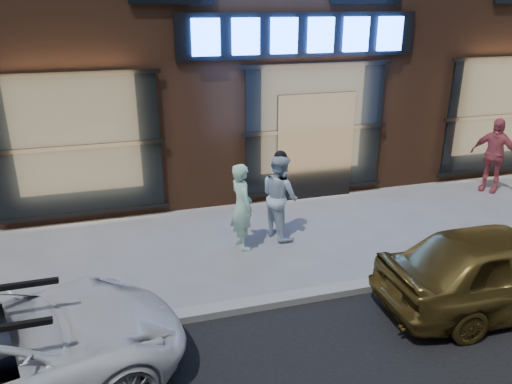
{
  "coord_description": "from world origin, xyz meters",
  "views": [
    {
      "loc": [
        -4.29,
        -6.04,
        4.26
      ],
      "look_at": [
        -2.05,
        1.6,
        1.2
      ],
      "focal_mm": 35.0,
      "sensor_mm": 36.0,
      "label": 1
    }
  ],
  "objects_px": {
    "passerby": "(493,155)",
    "gold_sedan": "(503,268)",
    "man_bowtie": "(242,207)",
    "man_cap": "(280,196)"
  },
  "relations": [
    {
      "from": "passerby",
      "to": "gold_sedan",
      "type": "bearing_deg",
      "value": -72.3
    },
    {
      "from": "man_bowtie",
      "to": "gold_sedan",
      "type": "distance_m",
      "value": 4.3
    },
    {
      "from": "man_bowtie",
      "to": "gold_sedan",
      "type": "relative_size",
      "value": 0.43
    },
    {
      "from": "passerby",
      "to": "gold_sedan",
      "type": "distance_m",
      "value": 5.24
    },
    {
      "from": "man_bowtie",
      "to": "man_cap",
      "type": "distance_m",
      "value": 0.85
    },
    {
      "from": "man_bowtie",
      "to": "man_cap",
      "type": "relative_size",
      "value": 0.98
    },
    {
      "from": "man_bowtie",
      "to": "gold_sedan",
      "type": "bearing_deg",
      "value": -143.34
    },
    {
      "from": "man_bowtie",
      "to": "passerby",
      "type": "bearing_deg",
      "value": -90.22
    },
    {
      "from": "man_cap",
      "to": "passerby",
      "type": "xyz_separation_m",
      "value": [
        5.61,
        0.94,
        0.06
      ]
    },
    {
      "from": "passerby",
      "to": "gold_sedan",
      "type": "xyz_separation_m",
      "value": [
        -3.26,
        -4.1,
        -0.25
      ]
    }
  ]
}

